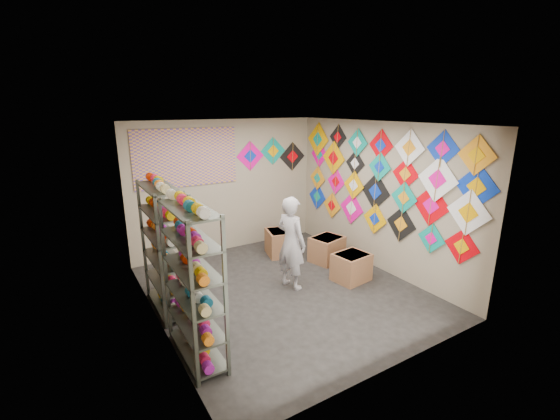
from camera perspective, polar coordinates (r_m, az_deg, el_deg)
ground at (r=6.34m, az=0.65°, el=-12.16°), size 4.50×4.50×0.00m
room_walls at (r=5.76m, az=0.70°, el=2.48°), size 4.50×4.50×4.50m
shelf_rack_front at (r=4.55m, az=-13.07°, el=-10.95°), size 0.40×1.10×1.90m
shelf_rack_back at (r=5.70m, az=-17.27°, el=-5.69°), size 0.40×1.10×1.90m
string_spools at (r=5.08m, az=-15.50°, el=-7.05°), size 0.12×2.36×0.12m
kite_wall_display at (r=6.96m, az=14.86°, el=4.28°), size 0.06×4.33×2.00m
back_wall_kites at (r=8.15m, az=-1.13°, el=8.43°), size 1.69×0.02×0.78m
poster at (r=7.38m, az=-14.03°, el=7.73°), size 2.00×0.01×1.10m
shopkeeper at (r=6.16m, az=1.71°, el=-5.01°), size 0.75×0.65×1.56m
carton_a at (r=6.70m, az=10.81°, el=-8.54°), size 0.64×0.56×0.49m
carton_b at (r=7.41m, az=7.16°, el=-5.93°), size 0.70×0.62×0.49m
carton_c at (r=7.67m, az=0.10°, el=-4.98°), size 0.67×0.70×0.51m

